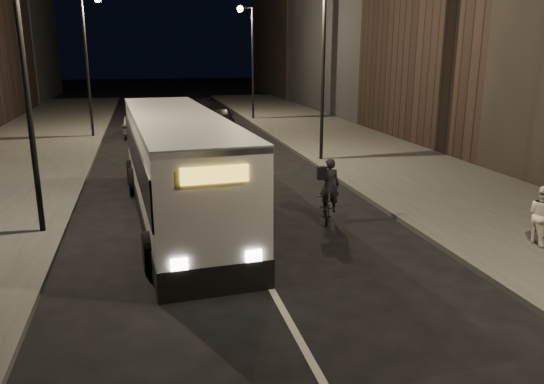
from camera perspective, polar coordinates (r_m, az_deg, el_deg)
ground at (r=13.06m, az=-1.14°, el=-8.53°), size 180.00×180.00×0.00m
sidewalk_right at (r=28.45m, az=9.53°, el=4.45°), size 7.00×70.00×0.16m
sidewalk_left at (r=26.86m, az=-26.14°, el=2.48°), size 7.00×70.00×0.16m
streetlight_right_mid at (r=24.97m, az=4.98°, el=15.34°), size 1.20×0.44×8.12m
streetlight_right_far at (r=40.47m, az=-2.48°, el=15.27°), size 1.20×0.44×8.12m
streetlight_left_near at (r=15.93m, az=-24.42°, el=14.26°), size 1.20×0.44×8.12m
streetlight_left_far at (r=33.80m, az=-18.97°, el=14.53°), size 1.20×0.44×8.12m
city_bus at (r=17.05m, az=-10.11°, el=3.21°), size 3.46×12.36×3.29m
cyclist_on_bicycle at (r=16.66m, az=5.97°, el=-0.85°), size 1.13×1.88×2.04m
pedestrian_woman at (r=15.85m, az=27.05°, el=-2.24°), size 0.62×0.79×1.61m
car_near at (r=37.13m, az=-5.62°, el=8.05°), size 1.77×4.26×1.44m
car_mid at (r=34.42m, az=-14.28°, el=6.97°), size 1.65×3.99×1.29m
car_far at (r=44.15m, az=-7.34°, el=9.00°), size 2.05×4.50×1.28m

